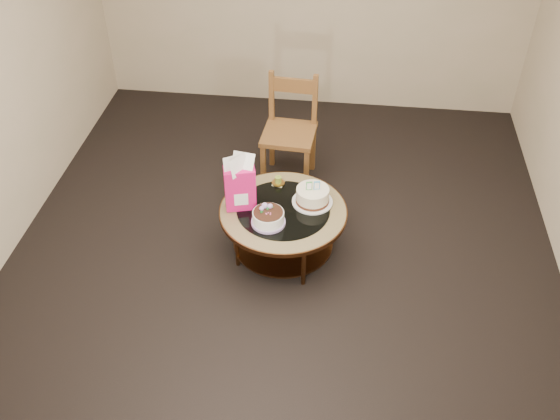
# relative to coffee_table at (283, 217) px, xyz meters

# --- Properties ---
(ground) EXTENTS (5.00, 5.00, 0.00)m
(ground) POSITION_rel_coffee_table_xyz_m (-0.00, 0.00, -0.38)
(ground) COLOR black
(ground) RESTS_ON ground
(room_walls) EXTENTS (4.52, 5.02, 2.61)m
(room_walls) POSITION_rel_coffee_table_xyz_m (-0.00, 0.00, 1.16)
(room_walls) COLOR #BFAA91
(room_walls) RESTS_ON ground
(coffee_table) EXTENTS (1.02, 1.02, 0.46)m
(coffee_table) POSITION_rel_coffee_table_xyz_m (0.00, 0.00, 0.00)
(coffee_table) COLOR #5A3319
(coffee_table) RESTS_ON ground
(decorated_cake) EXTENTS (0.26, 0.26, 0.15)m
(decorated_cake) POSITION_rel_coffee_table_xyz_m (-0.09, -0.18, 0.13)
(decorated_cake) COLOR #AF8FCA
(decorated_cake) RESTS_ON coffee_table
(cream_cake) EXTENTS (0.33, 0.33, 0.21)m
(cream_cake) POSITION_rel_coffee_table_xyz_m (0.22, 0.11, 0.14)
(cream_cake) COLOR white
(cream_cake) RESTS_ON coffee_table
(gift_bag) EXTENTS (0.26, 0.22, 0.48)m
(gift_bag) POSITION_rel_coffee_table_xyz_m (-0.34, -0.00, 0.32)
(gift_bag) COLOR #F01674
(gift_bag) RESTS_ON coffee_table
(pillar_candle) EXTENTS (0.11, 0.11, 0.08)m
(pillar_candle) POSITION_rel_coffee_table_xyz_m (-0.08, 0.32, 0.11)
(pillar_candle) COLOR #D3BC56
(pillar_candle) RESTS_ON coffee_table
(dining_chair) EXTENTS (0.50, 0.50, 1.01)m
(dining_chair) POSITION_rel_coffee_table_xyz_m (-0.06, 1.06, 0.14)
(dining_chair) COLOR brown
(dining_chair) RESTS_ON ground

